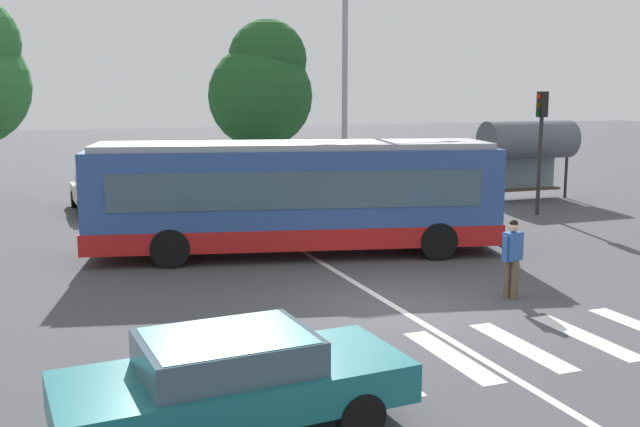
% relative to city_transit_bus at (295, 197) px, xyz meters
% --- Properties ---
extents(ground_plane, '(160.00, 160.00, 0.00)m').
position_rel_city_transit_bus_xyz_m(ground_plane, '(0.45, -5.57, -1.59)').
color(ground_plane, '#47474C').
extents(city_transit_bus, '(11.40, 5.04, 3.06)m').
position_rel_city_transit_bus_xyz_m(city_transit_bus, '(0.00, 0.00, 0.00)').
color(city_transit_bus, black).
rests_on(city_transit_bus, ground_plane).
extents(pedestrian_crossing_street, '(0.56, 0.37, 1.72)m').
position_rel_city_transit_bus_xyz_m(pedestrian_crossing_street, '(2.92, -5.81, -0.62)').
color(pedestrian_crossing_street, brown).
rests_on(pedestrian_crossing_street, ground_plane).
extents(foreground_sedan, '(4.62, 2.13, 1.35)m').
position_rel_city_transit_bus_xyz_m(foreground_sedan, '(-4.23, -9.93, -0.82)').
color(foreground_sedan, black).
rests_on(foreground_sedan, ground_plane).
extents(parked_car_champagne, '(2.00, 4.56, 1.35)m').
position_rel_city_transit_bus_xyz_m(parked_car_champagne, '(-4.40, 9.47, -0.82)').
color(parked_car_champagne, black).
rests_on(parked_car_champagne, ground_plane).
extents(parked_car_silver, '(2.05, 4.59, 1.35)m').
position_rel_city_transit_bus_xyz_m(parked_car_silver, '(-1.71, 9.31, -0.82)').
color(parked_car_silver, black).
rests_on(parked_car_silver, ground_plane).
extents(parked_car_teal, '(1.91, 4.52, 1.35)m').
position_rel_city_transit_bus_xyz_m(parked_car_teal, '(0.94, 9.36, -0.82)').
color(parked_car_teal, black).
rests_on(parked_car_teal, ground_plane).
extents(parked_car_white, '(1.94, 4.53, 1.35)m').
position_rel_city_transit_bus_xyz_m(parked_car_white, '(3.63, 9.19, -0.82)').
color(parked_car_white, black).
rests_on(parked_car_white, ground_plane).
extents(parked_car_charcoal, '(1.97, 4.55, 1.35)m').
position_rel_city_transit_bus_xyz_m(parked_car_charcoal, '(6.30, 9.11, -0.82)').
color(parked_car_charcoal, black).
rests_on(parked_car_charcoal, ground_plane).
extents(parked_car_black, '(1.96, 4.54, 1.35)m').
position_rel_city_transit_bus_xyz_m(parked_car_black, '(8.94, 8.79, -0.82)').
color(parked_car_black, black).
rests_on(parked_car_black, ground_plane).
extents(traffic_light_far_corner, '(0.33, 0.32, 4.41)m').
position_rel_city_transit_bus_xyz_m(traffic_light_far_corner, '(10.36, 3.16, 1.39)').
color(traffic_light_far_corner, '#28282B').
rests_on(traffic_light_far_corner, ground_plane).
extents(bus_stop_shelter, '(4.04, 1.54, 3.25)m').
position_rel_city_transit_bus_xyz_m(bus_stop_shelter, '(12.14, 6.29, 0.83)').
color(bus_stop_shelter, '#28282B').
rests_on(bus_stop_shelter, ground_plane).
extents(twin_arm_street_lamp, '(4.22, 0.32, 8.13)m').
position_rel_city_transit_bus_xyz_m(twin_arm_street_lamp, '(3.89, 5.86, 3.47)').
color(twin_arm_street_lamp, '#939399').
rests_on(twin_arm_street_lamp, ground_plane).
extents(background_tree_right, '(4.56, 4.56, 7.53)m').
position_rel_city_transit_bus_xyz_m(background_tree_right, '(2.84, 12.64, 3.10)').
color(background_tree_right, brown).
rests_on(background_tree_right, ground_plane).
extents(crosswalk_painted_stripes, '(7.43, 2.63, 0.01)m').
position_rel_city_transit_bus_xyz_m(crosswalk_painted_stripes, '(0.59, -8.44, -1.58)').
color(crosswalk_painted_stripes, silver).
rests_on(crosswalk_painted_stripes, ground_plane).
extents(lane_center_line, '(0.16, 24.00, 0.01)m').
position_rel_city_transit_bus_xyz_m(lane_center_line, '(0.30, -3.57, -1.58)').
color(lane_center_line, silver).
rests_on(lane_center_line, ground_plane).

